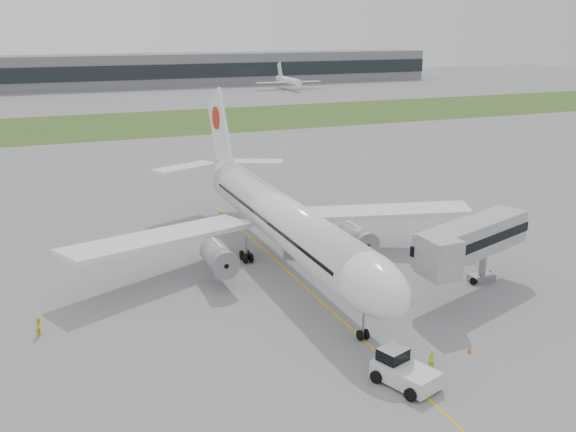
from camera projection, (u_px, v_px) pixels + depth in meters
name	position (u px, v px, depth m)	size (l,w,h in m)	color
ground	(296.00, 278.00, 68.58)	(600.00, 600.00, 0.00)	gray
apron_markings	(315.00, 296.00, 64.14)	(70.00, 70.00, 0.04)	gold
grass_strip	(126.00, 124.00, 175.15)	(600.00, 50.00, 0.02)	#355720
terminal_building	(86.00, 72.00, 270.74)	(320.00, 22.30, 14.00)	slate
airliner	(279.00, 216.00, 71.29)	(48.13, 53.95, 17.88)	white
pushback_tug	(402.00, 369.00, 48.25)	(4.51, 5.48, 2.48)	silver
jet_bridge	(468.00, 241.00, 63.01)	(15.81, 9.52, 7.57)	#B1B1B4
safety_cone_left	(397.00, 374.00, 49.28)	(0.38, 0.38, 0.52)	orange
safety_cone_right	(470.00, 350.00, 52.87)	(0.38, 0.38, 0.53)	orange
ground_crew_near	(431.00, 359.00, 50.15)	(0.65, 0.43, 1.79)	#B8EC27
ground_crew_far	(40.00, 326.00, 55.75)	(0.83, 0.65, 1.71)	yellow
distant_aircraft_right	(288.00, 89.00, 270.13)	(27.90, 24.62, 10.67)	white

